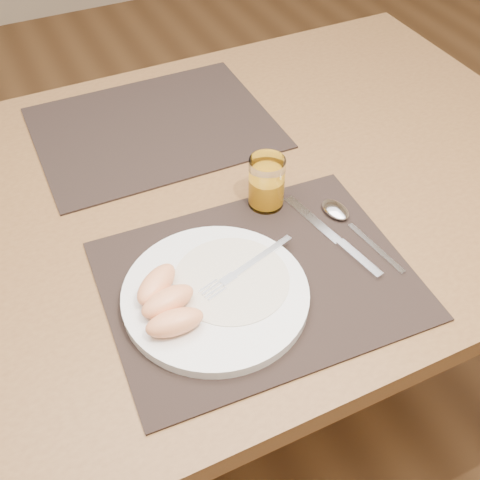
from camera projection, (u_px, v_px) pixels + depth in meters
name	position (u px, v px, depth m)	size (l,w,h in m)	color
ground	(217.00, 410.00, 1.57)	(5.00, 5.00, 0.00)	brown
table	(207.00, 227.00, 1.10)	(1.40, 0.90, 0.75)	brown
placemat_near	(258.00, 280.00, 0.90)	(0.45, 0.35, 0.00)	black
placemat_far	(154.00, 128.00, 1.18)	(0.45, 0.35, 0.00)	black
plate	(215.00, 295.00, 0.86)	(0.27, 0.27, 0.02)	white
plate_dressing	(231.00, 279.00, 0.87)	(0.17, 0.17, 0.00)	white
fork	(241.00, 271.00, 0.88)	(0.17, 0.07, 0.00)	silver
knife	(339.00, 242.00, 0.95)	(0.05, 0.22, 0.01)	silver
spoon	(341.00, 215.00, 0.99)	(0.05, 0.19, 0.01)	silver
juice_glass	(266.00, 185.00, 0.99)	(0.06, 0.06, 0.09)	white
grapefruit_wedges	(166.00, 302.00, 0.82)	(0.09, 0.14, 0.03)	#F79F65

